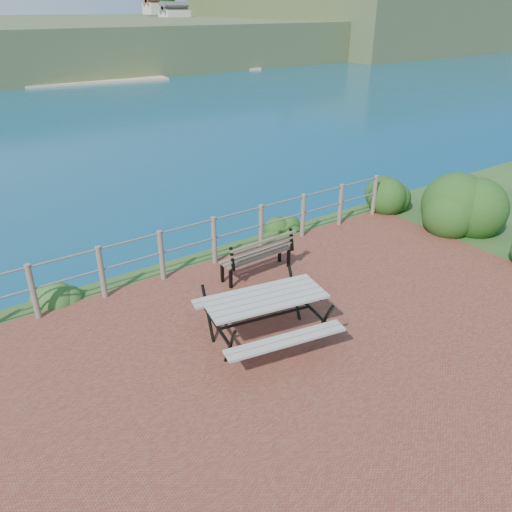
% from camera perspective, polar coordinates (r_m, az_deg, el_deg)
% --- Properties ---
extents(ground, '(10.00, 7.00, 0.12)m').
position_cam_1_polar(ground, '(7.92, 8.06, -10.08)').
color(ground, brown).
rests_on(ground, ground).
extents(safety_railing, '(9.40, 0.10, 1.00)m').
position_cam_1_polar(safety_railing, '(9.95, -4.81, 2.06)').
color(safety_railing, '#6B5B4C').
rests_on(safety_railing, ground).
extents(distant_bay, '(290.00, 232.36, 24.00)m').
position_cam_1_polar(distant_bay, '(272.88, 6.03, 25.34)').
color(distant_bay, '#43562B').
rests_on(distant_bay, ground).
extents(picnic_table, '(1.94, 1.57, 0.77)m').
position_cam_1_polar(picnic_table, '(7.69, 1.03, -6.56)').
color(picnic_table, gray).
rests_on(picnic_table, ground).
extents(park_bench, '(1.52, 0.43, 0.85)m').
position_cam_1_polar(park_bench, '(9.50, 0.04, 0.82)').
color(park_bench, brown).
rests_on(park_bench, ground).
extents(shrub_right_front, '(1.58, 1.58, 2.24)m').
position_cam_1_polar(shrub_right_front, '(12.74, 21.67, 3.05)').
color(shrub_right_front, '#1C4314').
rests_on(shrub_right_front, ground).
extents(shrub_right_edge, '(1.06, 1.06, 1.51)m').
position_cam_1_polar(shrub_right_edge, '(13.52, 14.17, 5.51)').
color(shrub_right_edge, '#1C4314').
rests_on(shrub_right_edge, ground).
extents(shrub_lip_west, '(0.76, 0.76, 0.50)m').
position_cam_1_polar(shrub_lip_west, '(9.68, -21.60, -4.49)').
color(shrub_lip_west, '#29541F').
rests_on(shrub_lip_west, ground).
extents(shrub_lip_east, '(0.68, 0.68, 0.38)m').
position_cam_1_polar(shrub_lip_east, '(11.90, 3.40, 3.37)').
color(shrub_lip_east, '#1C4314').
rests_on(shrub_lip_east, ground).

